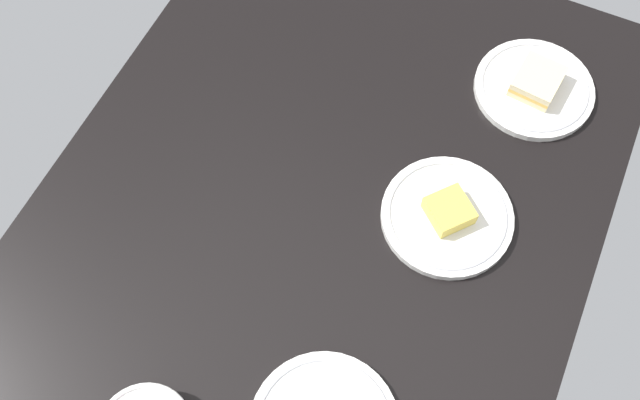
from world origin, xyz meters
TOP-DOWN VIEW (x-y plane):
  - dining_table at (0.00, 0.00)cm, footprint 116.73×86.86cm
  - plate_sandwich at (35.75, -24.67)cm, footprint 20.76×20.76cm
  - plate_cheese at (6.35, -19.32)cm, footprint 21.09×21.09cm

SIDE VIEW (x-z plane):
  - dining_table at x=0.00cm, z-range 0.00..4.00cm
  - plate_cheese at x=6.35cm, z-range 2.94..7.33cm
  - plate_sandwich at x=35.75cm, z-range 2.99..7.49cm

